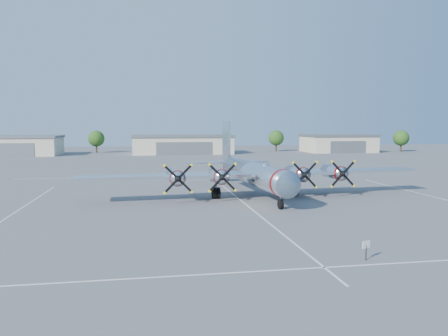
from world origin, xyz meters
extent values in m
plane|color=#565659|center=(0.00, 0.00, 0.00)|extent=(260.00, 260.00, 0.00)
cube|color=silver|center=(-22.00, -5.00, 0.01)|extent=(0.15, 40.00, 0.01)
cube|color=silver|center=(0.00, -5.00, 0.01)|extent=(0.15, 40.00, 0.01)
cube|color=silver|center=(0.00, -22.00, 0.01)|extent=(60.00, 0.15, 0.01)
cube|color=silver|center=(0.00, 25.00, 0.01)|extent=(60.00, 0.15, 0.01)
cube|color=beige|center=(-45.00, 82.00, 2.40)|extent=(22.00, 14.00, 4.80)
cube|color=slate|center=(-45.00, 82.00, 5.10)|extent=(22.60, 14.60, 0.60)
cube|color=slate|center=(-45.00, 74.95, 1.80)|extent=(12.10, 0.20, 3.60)
cube|color=beige|center=(0.00, 82.00, 2.40)|extent=(28.00, 14.00, 4.80)
cube|color=slate|center=(0.00, 82.00, 5.10)|extent=(28.60, 14.60, 0.60)
cube|color=slate|center=(0.00, 74.95, 1.80)|extent=(15.40, 0.20, 3.60)
cube|color=beige|center=(48.00, 82.00, 2.40)|extent=(20.00, 14.00, 4.80)
cube|color=slate|center=(48.00, 82.00, 5.10)|extent=(20.60, 14.60, 0.60)
cube|color=slate|center=(48.00, 74.95, 1.80)|extent=(11.00, 0.20, 3.60)
cylinder|color=#382619|center=(-25.00, 90.00, 1.40)|extent=(0.50, 0.50, 2.80)
sphere|color=#1C4112|center=(-25.00, 90.00, 4.24)|extent=(4.80, 4.80, 4.80)
cylinder|color=#382619|center=(30.00, 88.00, 1.40)|extent=(0.50, 0.50, 2.80)
sphere|color=#1C4112|center=(30.00, 88.00, 4.24)|extent=(4.80, 4.80, 4.80)
cylinder|color=#382619|center=(68.00, 80.00, 1.40)|extent=(0.50, 0.50, 2.80)
sphere|color=#1C4112|center=(68.00, 80.00, 4.24)|extent=(4.80, 4.80, 4.80)
cylinder|color=black|center=(2.99, -21.13, 0.45)|extent=(0.07, 0.07, 0.91)
cube|color=white|center=(2.99, -21.13, 0.96)|extent=(0.59, 0.28, 0.45)
camera|label=1|loc=(-9.71, -44.72, 8.00)|focal=35.00mm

